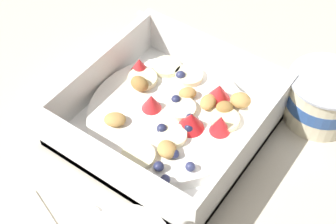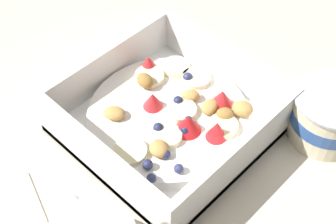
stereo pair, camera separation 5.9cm
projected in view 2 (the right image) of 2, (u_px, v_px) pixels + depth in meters
ground_plane at (168, 116)px, 0.62m from camera, size 2.40×2.40×0.00m
fruit_bowl at (170, 117)px, 0.60m from camera, size 0.22×0.22×0.07m
spoon at (219, 48)px, 0.70m from camera, size 0.04×0.17×0.01m
yogurt_cup at (329, 116)px, 0.58m from camera, size 0.09×0.09×0.06m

